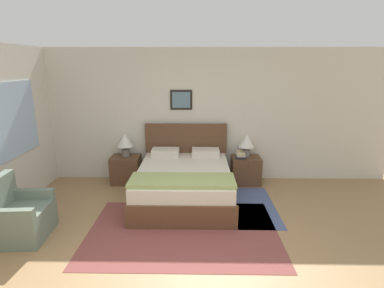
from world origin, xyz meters
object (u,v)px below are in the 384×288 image
at_px(bed, 184,182).
at_px(nightstand_by_door, 246,170).
at_px(armchair, 19,217).
at_px(nightstand_near_window, 126,169).
at_px(table_lamp_near_window, 125,142).
at_px(table_lamp_by_door, 247,142).

height_order(bed, nightstand_by_door, bed).
bearing_deg(armchair, nightstand_near_window, 149.40).
bearing_deg(nightstand_near_window, table_lamp_near_window, 73.34).
xyz_separation_m(armchair, table_lamp_by_door, (3.36, 2.00, 0.54)).
bearing_deg(bed, table_lamp_near_window, 146.50).
distance_m(armchair, nightstand_near_window, 2.21).
height_order(table_lamp_near_window, table_lamp_by_door, same).
bearing_deg(table_lamp_by_door, nightstand_near_window, -179.37).
relative_size(armchair, table_lamp_near_window, 1.90).
bearing_deg(nightstand_near_window, armchair, -116.80).
relative_size(armchair, nightstand_near_window, 1.55).
height_order(bed, armchair, bed).
distance_m(nightstand_near_window, nightstand_by_door, 2.37).
bearing_deg(armchair, nightstand_by_door, 116.57).
xyz_separation_m(table_lamp_near_window, table_lamp_by_door, (2.35, 0.00, 0.00)).
distance_m(nightstand_near_window, table_lamp_by_door, 2.43).
bearing_deg(table_lamp_near_window, nightstand_near_window, -106.66).
bearing_deg(table_lamp_by_door, nightstand_by_door, -73.86).
relative_size(bed, nightstand_near_window, 3.57).
distance_m(bed, nightstand_near_window, 1.40).
xyz_separation_m(bed, table_lamp_by_door, (1.18, 0.78, 0.52)).
distance_m(nightstand_by_door, table_lamp_near_window, 2.43).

